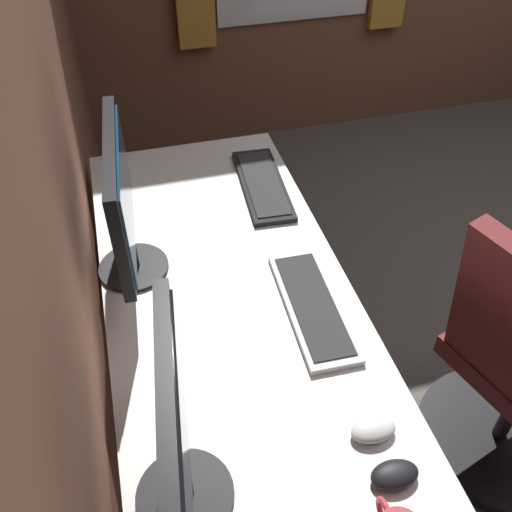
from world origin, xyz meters
TOP-DOWN VIEW (x-y plane):
  - wall_back at (0.00, 2.04)m, footprint 4.43×0.10m
  - desk at (-0.19, 1.63)m, footprint 1.81×0.68m
  - drawer_pedestal at (0.23, 1.66)m, footprint 0.40×0.51m
  - monitor_primary at (-0.62, 1.84)m, footprint 0.47×0.20m
  - monitor_secondary at (0.08, 1.87)m, footprint 0.48×0.20m
  - keyboard_main at (-0.20, 1.43)m, footprint 0.42×0.15m
  - keyboard_spare at (0.37, 1.41)m, footprint 0.43×0.17m
  - mouse_main at (-0.70, 1.42)m, footprint 0.06×0.10m
  - mouse_spare at (-0.59, 1.42)m, footprint 0.06×0.10m

SIDE VIEW (x-z plane):
  - drawer_pedestal at x=0.23m, z-range 0.00..0.69m
  - desk at x=-0.19m, z-range 0.29..1.02m
  - keyboard_main at x=-0.20m, z-range 0.73..0.75m
  - keyboard_spare at x=0.37m, z-range 0.73..0.75m
  - mouse_main at x=-0.70m, z-range 0.73..0.76m
  - mouse_spare at x=-0.59m, z-range 0.73..0.76m
  - monitor_primary at x=-0.62m, z-range 0.76..1.15m
  - monitor_secondary at x=0.08m, z-range 0.76..1.18m
  - wall_back at x=0.00m, z-range 0.00..2.60m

